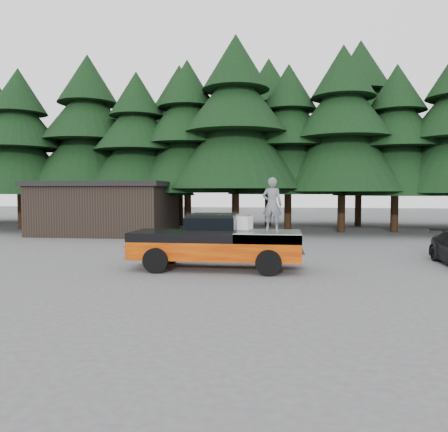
# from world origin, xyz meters

# --- Properties ---
(ground) EXTENTS (120.00, 120.00, 0.00)m
(ground) POSITION_xyz_m (0.00, 0.00, 0.00)
(ground) COLOR #49484B
(ground) RESTS_ON ground
(pickup_truck) EXTENTS (6.00, 2.04, 1.33)m
(pickup_truck) POSITION_xyz_m (-0.16, 0.19, 0.67)
(pickup_truck) COLOR #D35204
(pickup_truck) RESTS_ON ground
(truck_cab) EXTENTS (1.66, 1.90, 0.59)m
(truck_cab) POSITION_xyz_m (-0.26, 0.19, 1.62)
(truck_cab) COLOR black
(truck_cab) RESTS_ON pickup_truck
(air_compressor) EXTENTS (0.84, 0.75, 0.49)m
(air_compressor) POSITION_xyz_m (0.69, 0.27, 1.57)
(air_compressor) COLOR silver
(air_compressor) RESTS_ON pickup_truck
(man_on_bed) EXTENTS (0.74, 0.56, 1.83)m
(man_on_bed) POSITION_xyz_m (1.76, 0.14, 2.25)
(man_on_bed) COLOR #575A5F
(man_on_bed) RESTS_ON pickup_truck
(utility_building) EXTENTS (8.40, 6.40, 3.30)m
(utility_building) POSITION_xyz_m (-9.00, 12.00, 1.67)
(utility_building) COLOR black
(utility_building) RESTS_ON ground
(treeline) EXTENTS (60.15, 16.05, 17.50)m
(treeline) POSITION_xyz_m (0.42, 17.20, 7.72)
(treeline) COLOR black
(treeline) RESTS_ON ground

